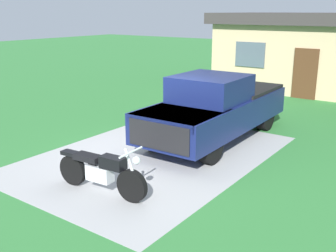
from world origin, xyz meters
TOP-DOWN VIEW (x-y plane):
  - ground_plane at (0.00, 0.00)m, footprint 80.00×80.00m
  - driveway_pad at (0.00, 0.00)m, footprint 4.92×7.11m
  - motorcycle at (0.48, -2.36)m, footprint 2.21×0.70m
  - pickup_truck at (0.58, 2.19)m, footprint 2.10×5.66m
  - neighbor_house at (0.85, 11.72)m, footprint 9.60×5.60m

SIDE VIEW (x-z plane):
  - ground_plane at x=0.00m, z-range 0.00..0.00m
  - driveway_pad at x=0.00m, z-range 0.00..0.01m
  - motorcycle at x=0.48m, z-range -0.07..1.02m
  - pickup_truck at x=0.58m, z-range 0.00..1.90m
  - neighbor_house at x=0.85m, z-range 0.04..3.54m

